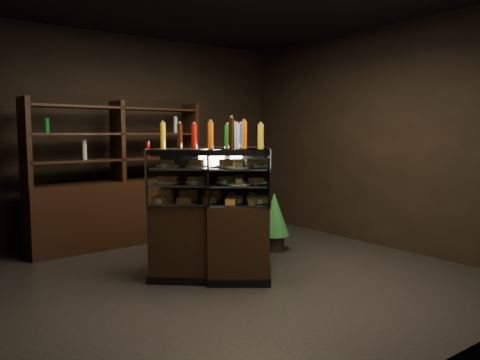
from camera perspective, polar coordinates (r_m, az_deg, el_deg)
name	(u,v)px	position (r m, az deg, el deg)	size (l,w,h in m)	color
ground	(227,275)	(5.28, -1.58, -11.46)	(5.00, 5.00, 0.00)	black
room_shell	(227,97)	(5.06, -1.64, 10.06)	(5.02, 5.02, 3.01)	black
display_case	(226,232)	(5.22, -1.76, -6.31)	(1.73, 1.42, 1.40)	black
food_display	(226,178)	(5.12, -1.76, 0.24)	(1.33, 1.05, 0.43)	#B97C42
bottles_top	(225,135)	(5.11, -1.82, 5.48)	(1.16, 0.91, 0.30)	#0F38B2
potted_conifer	(274,213)	(6.24, 4.18, -4.05)	(0.41, 0.41, 0.88)	black
back_shelving	(119,202)	(6.73, -14.51, -2.61)	(2.49, 0.57, 2.00)	black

